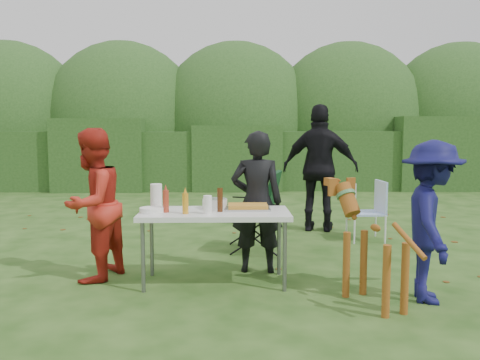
{
  "coord_description": "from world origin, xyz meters",
  "views": [
    {
      "loc": [
        -0.22,
        -4.94,
        1.59
      ],
      "look_at": [
        -0.09,
        0.63,
        1.0
      ],
      "focal_mm": 38.0,
      "sensor_mm": 36.0,
      "label": 1
    }
  ],
  "objects_px": {
    "person_cook": "(257,202)",
    "beer_bottle": "(220,200)",
    "lawn_chair": "(366,210)",
    "person_red_jacket": "(92,205)",
    "mustard_bottle": "(185,204)",
    "paper_towel_roll": "(156,196)",
    "dog": "(375,247)",
    "child": "(431,221)",
    "ketchup_bottle": "(166,201)",
    "person_black_puffy": "(320,168)",
    "camping_chair": "(254,211)",
    "folding_table": "(215,216)"
  },
  "relations": [
    {
      "from": "person_cook",
      "to": "beer_bottle",
      "type": "distance_m",
      "value": 0.59
    },
    {
      "from": "lawn_chair",
      "to": "person_red_jacket",
      "type": "bearing_deg",
      "value": 24.45
    },
    {
      "from": "person_red_jacket",
      "to": "beer_bottle",
      "type": "xyz_separation_m",
      "value": [
        1.32,
        -0.18,
        0.07
      ]
    },
    {
      "from": "mustard_bottle",
      "to": "beer_bottle",
      "type": "distance_m",
      "value": 0.36
    },
    {
      "from": "paper_towel_roll",
      "to": "lawn_chair",
      "type": "bearing_deg",
      "value": 33.52
    },
    {
      "from": "person_red_jacket",
      "to": "dog",
      "type": "bearing_deg",
      "value": 92.93
    },
    {
      "from": "child",
      "to": "dog",
      "type": "relative_size",
      "value": 1.31
    },
    {
      "from": "paper_towel_roll",
      "to": "ketchup_bottle",
      "type": "bearing_deg",
      "value": -60.0
    },
    {
      "from": "child",
      "to": "mustard_bottle",
      "type": "xyz_separation_m",
      "value": [
        -2.26,
        0.43,
        0.1
      ]
    },
    {
      "from": "person_black_puffy",
      "to": "camping_chair",
      "type": "relative_size",
      "value": 1.85
    },
    {
      "from": "person_cook",
      "to": "person_red_jacket",
      "type": "distance_m",
      "value": 1.73
    },
    {
      "from": "folding_table",
      "to": "paper_towel_roll",
      "type": "xyz_separation_m",
      "value": [
        -0.61,
        0.16,
        0.18
      ]
    },
    {
      "from": "person_red_jacket",
      "to": "paper_towel_roll",
      "type": "distance_m",
      "value": 0.66
    },
    {
      "from": "mustard_bottle",
      "to": "ketchup_bottle",
      "type": "xyz_separation_m",
      "value": [
        -0.2,
        0.08,
        0.01
      ]
    },
    {
      "from": "folding_table",
      "to": "person_cook",
      "type": "xyz_separation_m",
      "value": [
        0.45,
        0.41,
        0.09
      ]
    },
    {
      "from": "person_cook",
      "to": "dog",
      "type": "xyz_separation_m",
      "value": [
        0.99,
        -1.09,
        -0.24
      ]
    },
    {
      "from": "person_red_jacket",
      "to": "child",
      "type": "xyz_separation_m",
      "value": [
        3.24,
        -0.73,
        -0.05
      ]
    },
    {
      "from": "dog",
      "to": "ketchup_bottle",
      "type": "xyz_separation_m",
      "value": [
        -1.91,
        0.63,
        0.32
      ]
    },
    {
      "from": "dog",
      "to": "beer_bottle",
      "type": "xyz_separation_m",
      "value": [
        -1.38,
        0.66,
        0.33
      ]
    },
    {
      "from": "dog",
      "to": "beer_bottle",
      "type": "relative_size",
      "value": 4.67
    },
    {
      "from": "person_cook",
      "to": "person_black_puffy",
      "type": "relative_size",
      "value": 0.8
    },
    {
      "from": "person_red_jacket",
      "to": "mustard_bottle",
      "type": "xyz_separation_m",
      "value": [
        0.98,
        -0.29,
        0.05
      ]
    },
    {
      "from": "person_cook",
      "to": "dog",
      "type": "bearing_deg",
      "value": 135.14
    },
    {
      "from": "child",
      "to": "mustard_bottle",
      "type": "bearing_deg",
      "value": 92.53
    },
    {
      "from": "folding_table",
      "to": "camping_chair",
      "type": "xyz_separation_m",
      "value": [
        0.46,
        1.31,
        -0.17
      ]
    },
    {
      "from": "lawn_chair",
      "to": "paper_towel_roll",
      "type": "bearing_deg",
      "value": 29.89
    },
    {
      "from": "person_black_puffy",
      "to": "mustard_bottle",
      "type": "bearing_deg",
      "value": 70.39
    },
    {
      "from": "person_black_puffy",
      "to": "folding_table",
      "type": "bearing_deg",
      "value": 73.38
    },
    {
      "from": "child",
      "to": "beer_bottle",
      "type": "xyz_separation_m",
      "value": [
        -1.92,
        0.55,
        0.12
      ]
    },
    {
      "from": "person_red_jacket",
      "to": "dog",
      "type": "height_order",
      "value": "person_red_jacket"
    },
    {
      "from": "camping_chair",
      "to": "lawn_chair",
      "type": "distance_m",
      "value": 1.72
    },
    {
      "from": "dog",
      "to": "person_cook",
      "type": "bearing_deg",
      "value": 19.78
    },
    {
      "from": "person_cook",
      "to": "paper_towel_roll",
      "type": "distance_m",
      "value": 1.09
    },
    {
      "from": "person_red_jacket",
      "to": "ketchup_bottle",
      "type": "bearing_deg",
      "value": 95.19
    },
    {
      "from": "camping_chair",
      "to": "child",
      "type": "bearing_deg",
      "value": 143.36
    },
    {
      "from": "folding_table",
      "to": "person_red_jacket",
      "type": "bearing_deg",
      "value": 173.12
    },
    {
      "from": "folding_table",
      "to": "person_black_puffy",
      "type": "height_order",
      "value": "person_black_puffy"
    },
    {
      "from": "beer_bottle",
      "to": "person_cook",
      "type": "bearing_deg",
      "value": 47.93
    },
    {
      "from": "folding_table",
      "to": "dog",
      "type": "bearing_deg",
      "value": -25.51
    },
    {
      "from": "person_black_puffy",
      "to": "dog",
      "type": "relative_size",
      "value": 1.72
    },
    {
      "from": "folding_table",
      "to": "child",
      "type": "xyz_separation_m",
      "value": [
        1.97,
        -0.57,
        0.05
      ]
    },
    {
      "from": "person_red_jacket",
      "to": "paper_towel_roll",
      "type": "bearing_deg",
      "value": 110.69
    },
    {
      "from": "person_cook",
      "to": "ketchup_bottle",
      "type": "height_order",
      "value": "person_cook"
    },
    {
      "from": "folding_table",
      "to": "person_black_puffy",
      "type": "xyz_separation_m",
      "value": [
        1.53,
        2.59,
        0.28
      ]
    },
    {
      "from": "folding_table",
      "to": "camping_chair",
      "type": "distance_m",
      "value": 1.39
    },
    {
      "from": "ketchup_bottle",
      "to": "beer_bottle",
      "type": "relative_size",
      "value": 0.92
    },
    {
      "from": "lawn_chair",
      "to": "paper_towel_roll",
      "type": "relative_size",
      "value": 3.25
    },
    {
      "from": "dog",
      "to": "mustard_bottle",
      "type": "relative_size",
      "value": 5.6
    },
    {
      "from": "ketchup_bottle",
      "to": "beer_bottle",
      "type": "height_order",
      "value": "beer_bottle"
    },
    {
      "from": "person_black_puffy",
      "to": "camping_chair",
      "type": "xyz_separation_m",
      "value": [
        -1.08,
        -1.28,
        -0.44
      ]
    }
  ]
}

